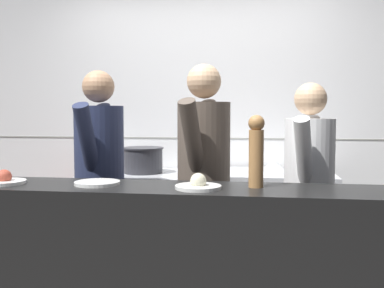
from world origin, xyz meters
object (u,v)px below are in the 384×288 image
Objects in this scene: chef_sous at (204,179)px; plated_dish_main at (4,180)px; stock_pot at (143,159)px; chef_head_cook at (100,178)px; pepper_mill at (256,150)px; oven_range at (140,223)px; mixing_bowl_steel at (274,167)px; chef_line at (309,191)px; chefs_knife at (274,173)px; plated_dish_dessert at (198,185)px; plated_dish_appetiser at (97,183)px.

plated_dish_main is at bearing -137.40° from chef_sous.
chef_head_cook is at bearing -100.98° from stock_pot.
oven_range is at bearing 126.80° from pepper_mill.
chef_head_cook is (-1.23, -0.69, -0.01)m from mixing_bowl_steel.
chef_line is at bearing 16.34° from chef_sous.
pepper_mill reaches higher than stock_pot.
pepper_mill is at bearing 3.40° from plated_dish_main.
chefs_knife is at bearing -4.54° from oven_range.
mixing_bowl_steel reaches higher than oven_range.
chefs_knife is 1.43× the size of plated_dish_dessert.
chef_sous is (1.04, 0.62, -0.07)m from plated_dish_main.
chef_sous is at bearing -50.24° from oven_range.
chef_head_cook reaches higher than plated_dish_dessert.
chef_line is (1.32, -0.71, 0.44)m from oven_range.
mixing_bowl_steel is 1.17× the size of plated_dish_main.
plated_dish_appetiser is 0.88m from pepper_mill.
oven_range is 3.66× the size of plated_dish_appetiser.
oven_range is 1.65m from plated_dish_dessert.
chef_sous is 1.08× the size of chef_line.
oven_range is at bearing 175.46° from chefs_knife.
chefs_knife is 1.37m from chef_head_cook.
chef_sous reaches higher than plated_dish_appetiser.
mixing_bowl_steel reaches higher than chefs_knife.
plated_dish_dessert is (-0.44, -1.30, 0.11)m from chefs_knife.
pepper_mill is at bearing -28.78° from chef_head_cook.
mixing_bowl_steel is at bearing 69.07° from chef_sous.
plated_dish_dessert reaches higher than plated_dish_appetiser.
chef_line reaches higher than plated_dish_dessert.
mixing_bowl_steel is (1.09, 0.00, -0.04)m from stock_pot.
plated_dish_appetiser is at bearing 4.92° from plated_dish_main.
chef_sous is (-0.49, -0.76, -0.00)m from mixing_bowl_steel.
chef_head_cook reaches higher than chef_line.
plated_dish_appetiser is (-1.01, -1.34, 0.05)m from mixing_bowl_steel.
chefs_knife is 1.48× the size of plated_dish_main.
stock_pot is 1.10m from chefs_knife.
stock_pot is 1.47m from chef_line.
stock_pot reaches higher than plated_dish_dessert.
chef_line reaches higher than plated_dish_appetiser.
plated_dish_dessert is at bearing -63.99° from oven_range.
chef_head_cook reaches higher than pepper_mill.
pepper_mill is at bearing -53.90° from stock_pot.
chef_sous is at bearing -122.62° from mixing_bowl_steel.
plated_dish_dessert reaches higher than chefs_knife.
chef_sous is at bearing 94.08° from plated_dish_dessert.
oven_range is 1.46m from plated_dish_appetiser.
mixing_bowl_steel is at bearing 53.07° from plated_dish_appetiser.
oven_range is 3.90× the size of plated_dish_main.
oven_range is at bearing 73.69° from plated_dish_main.
stock_pot reaches higher than chefs_knife.
mixing_bowl_steel is at bearing 0.24° from stock_pot.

